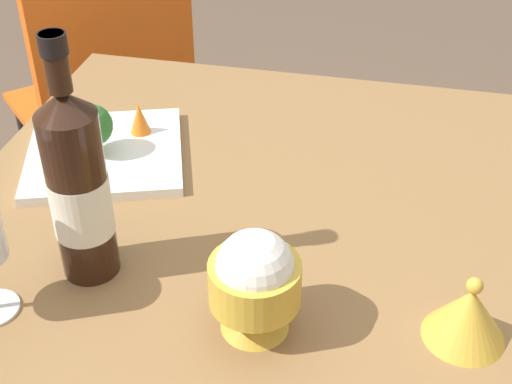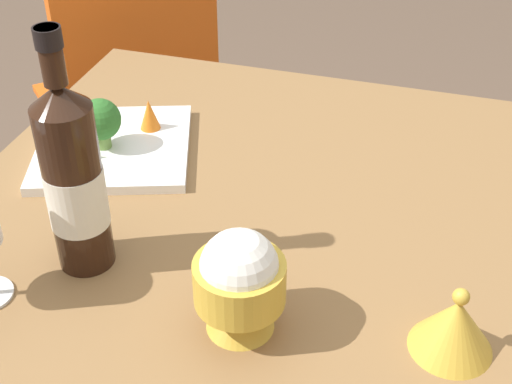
# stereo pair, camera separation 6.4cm
# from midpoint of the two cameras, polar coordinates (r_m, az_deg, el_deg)

# --- Properties ---
(dining_table) EXTENTS (0.91, 0.91, 0.75)m
(dining_table) POSITION_cam_midpoint_polar(r_m,az_deg,el_deg) (1.13, 1.62, -4.82)
(dining_table) COLOR olive
(dining_table) RESTS_ON ground_plane
(chair_by_wall) EXTENTS (0.57, 0.57, 0.85)m
(chair_by_wall) POSITION_cam_midpoint_polar(r_m,az_deg,el_deg) (1.90, -8.73, 8.17)
(chair_by_wall) COLOR orange
(chair_by_wall) RESTS_ON ground_plane
(wine_bottle) EXTENTS (0.08, 0.08, 0.34)m
(wine_bottle) POSITION_cam_midpoint_polar(r_m,az_deg,el_deg) (0.92, -12.39, 0.95)
(wine_bottle) COLOR black
(wine_bottle) RESTS_ON dining_table
(rice_bowl) EXTENTS (0.11, 0.11, 0.14)m
(rice_bowl) POSITION_cam_midpoint_polar(r_m,az_deg,el_deg) (0.84, 0.86, -7.16)
(rice_bowl) COLOR gold
(rice_bowl) RESTS_ON dining_table
(rice_bowl_lid) EXTENTS (0.10, 0.10, 0.09)m
(rice_bowl_lid) POSITION_cam_midpoint_polar(r_m,az_deg,el_deg) (0.88, 17.54, -10.09)
(rice_bowl_lid) COLOR gold
(rice_bowl_lid) RESTS_ON dining_table
(serving_plate) EXTENTS (0.32, 0.32, 0.02)m
(serving_plate) POSITION_cam_midpoint_polar(r_m,az_deg,el_deg) (1.22, -9.80, 3.47)
(serving_plate) COLOR white
(serving_plate) RESTS_ON dining_table
(broccoli_floret) EXTENTS (0.07, 0.07, 0.09)m
(broccoli_floret) POSITION_cam_midpoint_polar(r_m,az_deg,el_deg) (1.18, -10.77, 5.57)
(broccoli_floret) COLOR #729E4C
(broccoli_floret) RESTS_ON serving_plate
(carrot_garnish_left) EXTENTS (0.03, 0.03, 0.05)m
(carrot_garnish_left) POSITION_cam_midpoint_polar(r_m,az_deg,el_deg) (1.23, -7.01, 6.11)
(carrot_garnish_left) COLOR orange
(carrot_garnish_left) RESTS_ON serving_plate
(carrot_garnish_right) EXTENTS (0.03, 0.03, 0.06)m
(carrot_garnish_right) POSITION_cam_midpoint_polar(r_m,az_deg,el_deg) (1.17, -13.32, 3.77)
(carrot_garnish_right) COLOR orange
(carrot_garnish_right) RESTS_ON serving_plate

